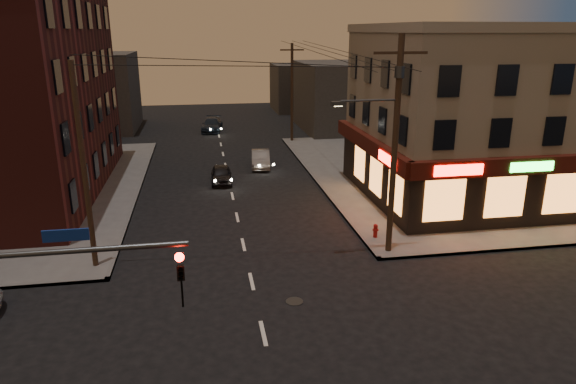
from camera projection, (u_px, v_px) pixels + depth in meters
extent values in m
plane|color=black|center=(263.00, 333.00, 18.20)|extent=(120.00, 120.00, 0.00)
cube|color=#514F4C|center=(467.00, 171.00, 38.95)|extent=(24.00, 28.00, 0.15)
cube|color=gray|center=(490.00, 116.00, 31.93)|extent=(15.00, 12.00, 10.00)
cube|color=gray|center=(500.00, 28.00, 30.35)|extent=(15.20, 12.20, 0.50)
cube|color=black|center=(543.00, 196.00, 27.34)|extent=(15.12, 0.25, 3.40)
cube|color=black|center=(373.00, 173.00, 31.72)|extent=(0.25, 12.12, 3.40)
cube|color=#3D1009|center=(552.00, 164.00, 26.51)|extent=(15.60, 0.50, 0.90)
cube|color=#3D1009|center=(369.00, 144.00, 31.12)|extent=(0.50, 12.60, 0.90)
cube|color=#FF140C|center=(459.00, 170.00, 25.40)|extent=(2.60, 0.06, 0.55)
cube|color=#26FF3F|center=(532.00, 167.00, 26.05)|extent=(2.40, 0.06, 0.50)
cube|color=#FF140C|center=(387.00, 159.00, 27.51)|extent=(0.06, 2.60, 0.55)
cube|color=orange|center=(535.00, 195.00, 27.07)|extent=(12.40, 0.08, 2.20)
cube|color=orange|center=(376.00, 176.00, 30.72)|extent=(0.08, 8.40, 2.20)
cube|color=#3F3D3A|center=(348.00, 96.00, 55.12)|extent=(10.00, 12.00, 7.00)
cube|color=#3F3D3A|center=(92.00, 92.00, 54.34)|extent=(9.00, 10.00, 8.00)
cube|color=#3F3D3A|center=(304.00, 87.00, 68.10)|extent=(8.00, 8.00, 6.00)
cylinder|color=#382619|center=(395.00, 149.00, 23.20)|extent=(0.28, 0.28, 10.00)
cube|color=#382619|center=(401.00, 53.00, 21.94)|extent=(2.40, 0.12, 0.12)
cylinder|color=#333538|center=(400.00, 72.00, 22.18)|extent=(0.44, 0.44, 0.50)
cylinder|color=#333538|center=(369.00, 100.00, 22.33)|extent=(2.60, 0.10, 0.10)
cube|color=#333538|center=(338.00, 104.00, 22.13)|extent=(0.60, 0.25, 0.18)
cube|color=#FFD88C|center=(338.00, 106.00, 22.16)|extent=(0.35, 0.15, 0.04)
cylinder|color=#382619|center=(292.00, 93.00, 47.97)|extent=(0.26, 0.26, 9.00)
cylinder|color=#382619|center=(84.00, 169.00, 21.80)|extent=(0.24, 0.24, 9.00)
cylinder|color=#333538|center=(78.00, 251.00, 10.42)|extent=(4.40, 0.12, 0.12)
imported|color=black|center=(180.00, 266.00, 10.89)|extent=(0.16, 0.20, 1.00)
sphere|color=#FF0C05|center=(179.00, 257.00, 10.70)|extent=(0.20, 0.20, 0.20)
cube|color=navy|center=(66.00, 235.00, 10.28)|extent=(0.90, 0.05, 0.25)
imported|color=black|center=(221.00, 174.00, 36.02)|extent=(1.52, 3.56, 1.20)
imported|color=#625F5C|center=(261.00, 159.00, 40.12)|extent=(1.77, 4.09, 1.31)
imported|color=#17212E|center=(212.00, 125.00, 54.33)|extent=(2.58, 5.01, 1.39)
cylinder|color=maroon|center=(375.00, 232.00, 26.19)|extent=(0.27, 0.27, 0.57)
sphere|color=maroon|center=(376.00, 226.00, 26.10)|extent=(0.23, 0.23, 0.23)
cylinder|color=maroon|center=(375.00, 230.00, 26.16)|extent=(0.33, 0.21, 0.11)
cylinder|color=maroon|center=(375.00, 230.00, 26.16)|extent=(0.21, 0.33, 0.11)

